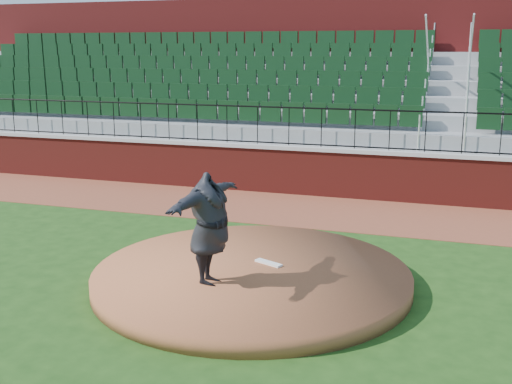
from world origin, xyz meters
The scene contains 10 objects.
ground centered at (0.00, 0.00, 0.00)m, with size 90.00×90.00×0.00m, color #1B3F12.
warning_track centered at (0.00, 5.40, 0.01)m, with size 34.00×3.20×0.01m, color brown.
field_wall centered at (0.00, 7.00, 0.60)m, with size 34.00×0.35×1.20m, color maroon.
wall_cap centered at (0.00, 7.00, 1.25)m, with size 34.00×0.45×0.10m, color #B7B7B7.
wall_railing centered at (0.00, 7.00, 1.80)m, with size 34.00×0.05×1.00m, color black, non-canonical shape.
seating_stands centered at (0.00, 9.72, 2.30)m, with size 34.00×5.10×4.60m, color gray, non-canonical shape.
concourse_wall centered at (0.00, 12.52, 2.75)m, with size 34.00×0.50×5.50m, color maroon.
pitchers_mound centered at (0.29, 0.39, 0.12)m, with size 5.23×5.23×0.25m, color brown.
pitching_rubber centered at (0.47, 0.73, 0.27)m, with size 0.51×0.13×0.03m, color white.
pitcher centered at (-0.14, -0.38, 1.13)m, with size 2.17×0.59×1.76m, color black.
Camera 1 is at (3.36, -8.85, 3.82)m, focal length 43.68 mm.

